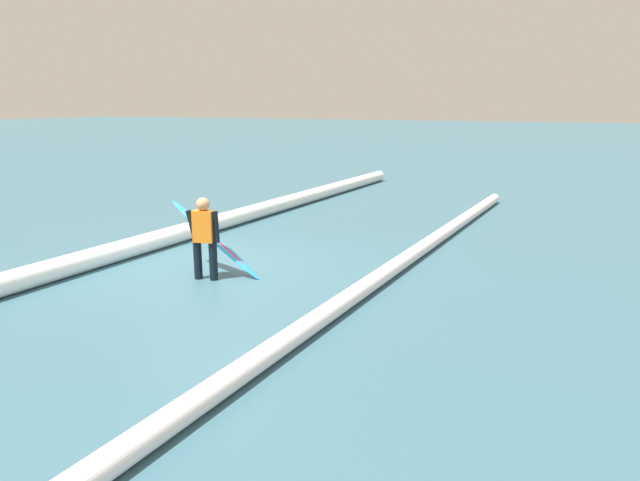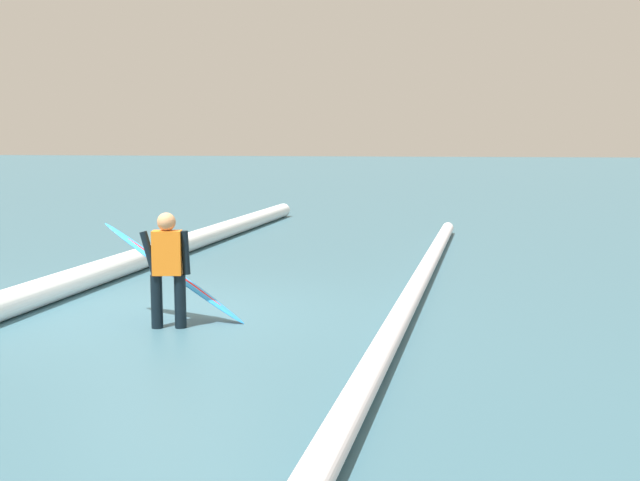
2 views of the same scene
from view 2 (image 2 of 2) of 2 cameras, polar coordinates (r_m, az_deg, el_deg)
name	(u,v)px [view 2 (image 2 of 2)]	position (r m, az deg, el deg)	size (l,w,h in m)	color
ground_plane	(159,314)	(10.25, -11.80, -5.33)	(177.64, 177.64, 0.00)	#355D6B
surfer	(168,264)	(9.33, -11.21, -1.73)	(0.26, 0.59, 1.39)	black
surfboard	(173,273)	(9.77, -10.79, -2.35)	(0.36, 1.88, 1.24)	#268CE5
wave_crest_foreground	(87,277)	(12.16, -16.83, -2.57)	(0.38, 0.38, 22.42)	white
wave_crest_midground	(402,313)	(9.56, 6.12, -5.33)	(0.27, 0.27, 18.55)	white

